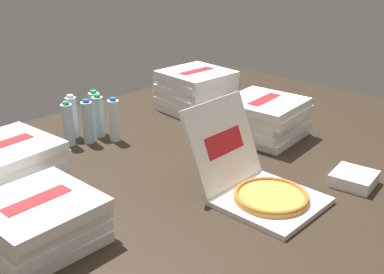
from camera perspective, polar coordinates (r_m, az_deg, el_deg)
The scene contains 13 objects.
ground_plane at distance 2.24m, azimuth 2.29°, elevation -4.04°, with size 3.20×2.40×0.02m, color #2D2319.
open_pizza_box at distance 1.98m, azimuth 7.71°, elevation -5.36°, with size 0.37×0.52×0.37m.
pizza_stack_left_near at distance 2.17m, azimuth -21.08°, elevation -3.20°, with size 0.41×0.42×0.21m.
pizza_stack_right_far at distance 2.59m, azimuth 8.52°, elevation 2.25°, with size 0.41×0.42×0.21m.
pizza_stack_center_near at distance 1.77m, azimuth -17.86°, elevation -9.50°, with size 0.39×0.40×0.17m.
pizza_stack_left_mid at distance 2.97m, azimuth 0.42°, elevation 5.53°, with size 0.42×0.42×0.26m.
water_bottle_0 at distance 2.54m, azimuth -12.32°, elevation 1.75°, with size 0.06×0.06×0.24m.
water_bottle_1 at distance 2.61m, azimuth -11.08°, elevation 2.41°, with size 0.06×0.06×0.24m.
water_bottle_2 at distance 2.69m, azimuth -11.49°, elevation 2.94°, with size 0.06×0.06×0.24m.
water_bottle_3 at distance 2.63m, azimuth -14.08°, elevation 2.32°, with size 0.06×0.06×0.24m.
water_bottle_4 at distance 2.54m, azimuth -9.26°, elevation 1.99°, with size 0.06×0.06×0.24m.
water_bottle_5 at distance 2.53m, azimuth -14.56°, elevation 1.45°, with size 0.06×0.06×0.24m.
napkin_pile at distance 2.20m, azimuth 18.71°, elevation -4.73°, with size 0.17×0.17×0.06m, color white.
Camera 1 is at (-1.53, -1.30, 0.99)m, focal length 44.79 mm.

